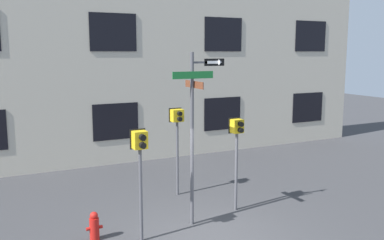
% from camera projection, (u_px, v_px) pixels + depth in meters
% --- Properties ---
extents(ground_plane, '(60.00, 60.00, 0.00)m').
position_uv_depth(ground_plane, '(208.00, 237.00, 10.22)').
color(ground_plane, '#38383A').
extents(street_sign_pole, '(1.44, 0.96, 4.38)m').
position_uv_depth(street_sign_pole, '(195.00, 123.00, 10.62)').
color(street_sign_pole, '#4C4C51').
rests_on(street_sign_pole, ground_plane).
extents(pedestrian_signal_left, '(0.37, 0.40, 2.65)m').
position_uv_depth(pedestrian_signal_left, '(140.00, 154.00, 9.70)').
color(pedestrian_signal_left, '#4C4C51').
rests_on(pedestrian_signal_left, ground_plane).
extents(pedestrian_signal_right, '(0.36, 0.40, 2.60)m').
position_uv_depth(pedestrian_signal_right, '(237.00, 139.00, 11.67)').
color(pedestrian_signal_right, '#4C4C51').
rests_on(pedestrian_signal_right, ground_plane).
extents(pedestrian_signal_across, '(0.41, 0.40, 2.70)m').
position_uv_depth(pedestrian_signal_across, '(177.00, 127.00, 12.93)').
color(pedestrian_signal_across, '#4C4C51').
rests_on(pedestrian_signal_across, ground_plane).
extents(fire_hydrant, '(0.38, 0.22, 0.69)m').
position_uv_depth(fire_hydrant, '(94.00, 226.00, 10.04)').
color(fire_hydrant, red).
rests_on(fire_hydrant, ground_plane).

